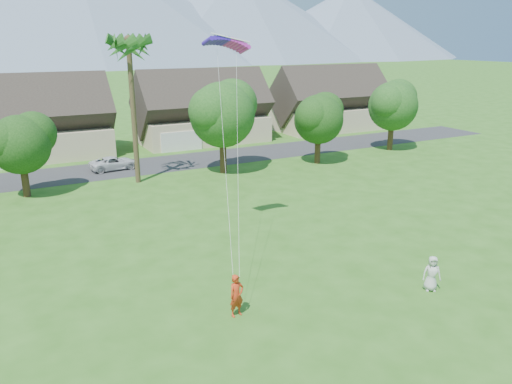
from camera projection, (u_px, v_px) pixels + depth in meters
ground at (368, 341)px, 20.78m from camera, size 500.00×500.00×0.00m
street at (144, 166)px, 49.54m from camera, size 90.00×7.00×0.01m
kite_flyer at (237, 295)px, 22.44m from camera, size 0.80×0.60×2.01m
watcher at (432, 273)px, 24.75m from camera, size 1.06×0.96×1.83m
parked_car at (114, 163)px, 48.09m from camera, size 4.75×2.52×1.27m
mountain_ridge at (30, 2)px, 236.87m from camera, size 540.00×240.00×70.00m
houses_row at (124, 119)px, 56.36m from camera, size 72.75×8.19×8.86m
tree_row at (146, 127)px, 42.46m from camera, size 62.27×6.67×8.45m
fan_palm at (128, 43)px, 40.55m from camera, size 3.00×3.00×13.80m
parafoil_kite at (227, 42)px, 28.15m from camera, size 2.65×1.07×0.50m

